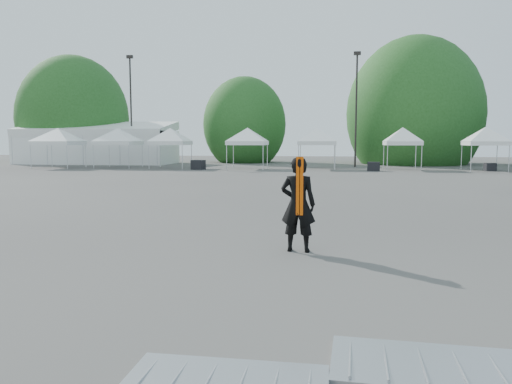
# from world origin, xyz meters

# --- Properties ---
(ground) EXTENTS (120.00, 120.00, 0.00)m
(ground) POSITION_xyz_m (0.00, 0.00, 0.00)
(ground) COLOR #474442
(ground) RESTS_ON ground
(marquee) EXTENTS (15.00, 6.25, 4.23)m
(marquee) POSITION_xyz_m (-22.00, 35.00, 1.97)
(marquee) COLOR white
(marquee) RESTS_ON ground
(light_pole_west) EXTENTS (0.60, 0.25, 10.30)m
(light_pole_west) POSITION_xyz_m (-18.00, 34.00, 5.77)
(light_pole_west) COLOR black
(light_pole_west) RESTS_ON ground
(light_pole_east) EXTENTS (0.60, 0.25, 9.80)m
(light_pole_east) POSITION_xyz_m (3.00, 32.00, 5.52)
(light_pole_east) COLOR black
(light_pole_east) RESTS_ON ground
(tree_far_w) EXTENTS (4.80, 4.80, 7.30)m
(tree_far_w) POSITION_xyz_m (-26.00, 38.00, 4.54)
(tree_far_w) COLOR #382314
(tree_far_w) RESTS_ON ground
(tree_mid_w) EXTENTS (4.16, 4.16, 6.33)m
(tree_mid_w) POSITION_xyz_m (-8.00, 40.00, 3.93)
(tree_mid_w) COLOR #382314
(tree_mid_w) RESTS_ON ground
(tree_mid_e) EXTENTS (5.12, 5.12, 7.79)m
(tree_mid_e) POSITION_xyz_m (9.00, 39.00, 4.84)
(tree_mid_e) COLOR #382314
(tree_mid_e) RESTS_ON ground
(tent_a) EXTENTS (4.75, 4.75, 3.88)m
(tent_a) POSITION_xyz_m (-21.77, 27.33, 3.06)
(tent_a) COLOR silver
(tent_a) RESTS_ON ground
(tent_b) EXTENTS (4.59, 4.59, 3.88)m
(tent_b) POSITION_xyz_m (-16.94, 28.34, 3.06)
(tent_b) COLOR silver
(tent_b) RESTS_ON ground
(tent_c) EXTENTS (4.22, 4.22, 3.88)m
(tent_c) POSITION_xyz_m (-12.26, 28.05, 3.06)
(tent_c) COLOR silver
(tent_c) RESTS_ON ground
(tent_d) EXTENTS (4.40, 4.40, 3.88)m
(tent_d) POSITION_xyz_m (-5.86, 28.37, 3.06)
(tent_d) COLOR silver
(tent_d) RESTS_ON ground
(tent_e) EXTENTS (4.32, 4.32, 3.88)m
(tent_e) POSITION_xyz_m (-0.23, 28.92, 3.06)
(tent_e) COLOR silver
(tent_e) RESTS_ON ground
(tent_f) EXTENTS (3.87, 3.87, 3.88)m
(tent_f) POSITION_xyz_m (6.45, 28.70, 3.06)
(tent_f) COLOR silver
(tent_f) RESTS_ON ground
(tent_g) EXTENTS (4.04, 4.04, 3.88)m
(tent_g) POSITION_xyz_m (12.46, 28.11, 3.06)
(tent_g) COLOR silver
(tent_g) RESTS_ON ground
(man) EXTENTS (0.77, 0.54, 2.01)m
(man) POSITION_xyz_m (-0.09, -1.57, 1.01)
(man) COLOR black
(man) RESTS_ON ground
(barrier_left) EXTENTS (1.99, 1.02, 0.06)m
(barrier_left) POSITION_xyz_m (-0.45, -7.47, 0.03)
(barrier_left) COLOR #A3A6AB
(barrier_left) RESTS_ON ground
(barrier_mid) EXTENTS (2.30, 1.25, 0.07)m
(barrier_mid) POSITION_xyz_m (1.69, -6.84, 0.04)
(barrier_mid) COLOR #A3A6AB
(barrier_mid) RESTS_ON ground
(crate_west) EXTENTS (1.13, 0.98, 0.75)m
(crate_west) POSITION_xyz_m (-9.54, 26.52, 0.38)
(crate_west) COLOR black
(crate_west) RESTS_ON ground
(crate_mid) EXTENTS (0.99, 0.83, 0.69)m
(crate_mid) POSITION_xyz_m (4.08, 26.52, 0.34)
(crate_mid) COLOR black
(crate_mid) RESTS_ON ground
(crate_east) EXTENTS (0.85, 0.71, 0.60)m
(crate_east) POSITION_xyz_m (12.81, 27.82, 0.30)
(crate_east) COLOR black
(crate_east) RESTS_ON ground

